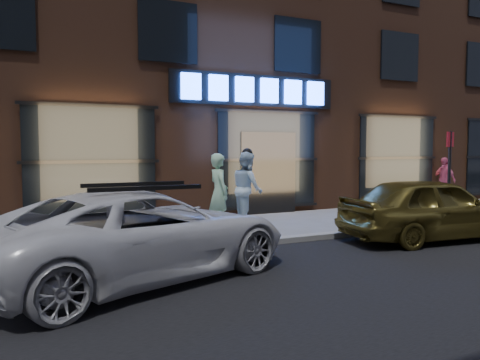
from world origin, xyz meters
The scene contains 9 objects.
ground centered at (0.00, 0.00, 0.00)m, with size 90.00×90.00×0.00m, color slate.
curb centered at (0.00, 0.00, 0.06)m, with size 60.00×0.25×0.12m, color gray.
storefront_building centered at (0.00, 7.99, 5.15)m, with size 30.20×8.28×10.30m.
man_bowtie centered at (-2.46, 1.79, 0.91)m, with size 0.66×0.44×1.82m, color #AADFB3.
man_cap centered at (-1.44, 2.39, 0.93)m, with size 0.90×0.70×1.85m, color white.
passerby centered at (6.89, 3.65, 0.80)m, with size 0.94×0.39×1.61m, color #E85F8A.
white_suv centered at (-5.00, -1.35, 0.67)m, with size 2.22×4.80×1.34m, color silver.
gold_sedan centered at (1.21, -1.07, 0.68)m, with size 1.59×3.96×1.35m, color olive.
sign_post centered at (3.20, 0.24, 1.43)m, with size 0.37×0.15×2.36m.
Camera 1 is at (-6.57, -8.21, 1.96)m, focal length 35.00 mm.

